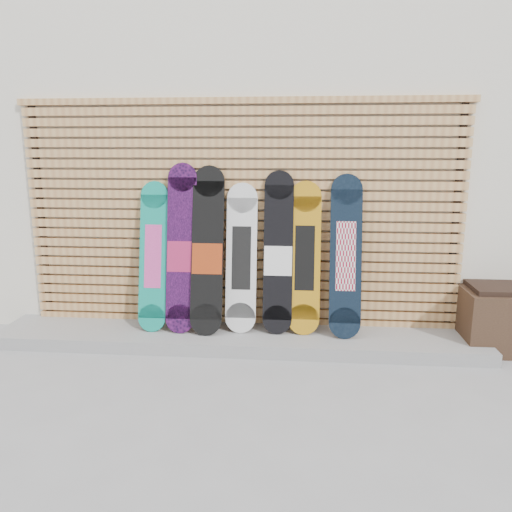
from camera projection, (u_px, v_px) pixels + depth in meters
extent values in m
plane|color=gray|center=(246.00, 376.00, 4.10)|extent=(80.00, 80.00, 0.00)
cube|color=beige|center=(307.00, 151.00, 7.09)|extent=(12.00, 5.00, 3.60)
cube|color=gray|center=(238.00, 338.00, 4.77)|extent=(4.60, 0.70, 0.12)
cube|color=#B6824C|center=(241.00, 320.00, 5.03)|extent=(4.20, 0.05, 0.08)
cube|color=#B6824C|center=(241.00, 311.00, 5.01)|extent=(4.20, 0.05, 0.08)
cube|color=#B6824C|center=(241.00, 302.00, 4.99)|extent=(4.20, 0.05, 0.07)
cube|color=#B6824C|center=(241.00, 292.00, 4.97)|extent=(4.20, 0.05, 0.07)
cube|color=#B6824C|center=(241.00, 283.00, 4.95)|extent=(4.20, 0.05, 0.07)
cube|color=#B6824C|center=(241.00, 273.00, 4.93)|extent=(4.20, 0.05, 0.07)
cube|color=#B6824C|center=(241.00, 264.00, 4.91)|extent=(4.20, 0.05, 0.07)
cube|color=#B6824C|center=(241.00, 254.00, 4.89)|extent=(4.20, 0.05, 0.07)
cube|color=#B6824C|center=(241.00, 245.00, 4.87)|extent=(4.20, 0.05, 0.07)
cube|color=#B6824C|center=(241.00, 235.00, 4.85)|extent=(4.20, 0.05, 0.08)
cube|color=#B6824C|center=(241.00, 225.00, 4.83)|extent=(4.20, 0.05, 0.08)
cube|color=#B6824C|center=(241.00, 215.00, 4.81)|extent=(4.20, 0.05, 0.08)
cube|color=#B6824C|center=(241.00, 205.00, 4.78)|extent=(4.20, 0.05, 0.08)
cube|color=#B6824C|center=(241.00, 195.00, 4.76)|extent=(4.20, 0.05, 0.08)
cube|color=#B6824C|center=(241.00, 185.00, 4.74)|extent=(4.20, 0.05, 0.08)
cube|color=#B6824C|center=(240.00, 174.00, 4.72)|extent=(4.20, 0.05, 0.08)
cube|color=#B6824C|center=(240.00, 164.00, 4.70)|extent=(4.20, 0.05, 0.08)
cube|color=#B6824C|center=(240.00, 153.00, 4.68)|extent=(4.20, 0.05, 0.08)
cube|color=#B6824C|center=(240.00, 143.00, 4.66)|extent=(4.20, 0.05, 0.08)
cube|color=#B6824C|center=(240.00, 132.00, 4.64)|extent=(4.20, 0.05, 0.08)
cube|color=#B6824C|center=(240.00, 121.00, 4.62)|extent=(4.20, 0.05, 0.08)
cube|color=#B6824C|center=(240.00, 111.00, 4.60)|extent=(4.20, 0.05, 0.08)
cube|color=black|center=(42.00, 221.00, 5.02)|extent=(0.06, 0.04, 2.23)
cube|color=black|center=(455.00, 226.00, 4.68)|extent=(0.06, 0.04, 2.23)
cube|color=#B6824C|center=(240.00, 100.00, 4.58)|extent=(4.26, 0.07, 0.06)
cube|color=#0E8773|center=(153.00, 256.00, 4.77)|extent=(0.26, 0.28, 1.15)
cylinder|color=#0E8773|center=(152.00, 318.00, 4.76)|extent=(0.26, 0.08, 0.26)
cylinder|color=#0E8773|center=(155.00, 195.00, 4.77)|extent=(0.26, 0.08, 0.26)
cube|color=#DD4E9F|center=(153.00, 256.00, 4.77)|extent=(0.16, 0.16, 0.60)
cube|color=black|center=(181.00, 248.00, 4.71)|extent=(0.28, 0.30, 1.31)
cylinder|color=black|center=(180.00, 319.00, 4.72)|extent=(0.28, 0.08, 0.27)
cylinder|color=black|center=(183.00, 177.00, 4.71)|extent=(0.28, 0.08, 0.27)
cube|color=#A22050|center=(181.00, 257.00, 4.71)|extent=(0.26, 0.09, 0.29)
cube|color=black|center=(207.00, 250.00, 4.68)|extent=(0.30, 0.33, 1.27)
cylinder|color=black|center=(206.00, 320.00, 4.66)|extent=(0.30, 0.09, 0.30)
cylinder|color=black|center=(209.00, 181.00, 4.69)|extent=(0.30, 0.09, 0.30)
cube|color=maroon|center=(207.00, 259.00, 4.67)|extent=(0.28, 0.09, 0.29)
cube|color=silver|center=(241.00, 258.00, 4.71)|extent=(0.29, 0.24, 1.12)
cylinder|color=silver|center=(240.00, 318.00, 4.72)|extent=(0.29, 0.08, 0.29)
cylinder|color=silver|center=(242.00, 198.00, 4.70)|extent=(0.29, 0.08, 0.29)
cube|color=black|center=(241.00, 258.00, 4.71)|extent=(0.18, 0.14, 0.59)
cube|color=black|center=(278.00, 253.00, 4.67)|extent=(0.28, 0.25, 1.25)
cylinder|color=black|center=(277.00, 320.00, 4.69)|extent=(0.28, 0.07, 0.27)
cylinder|color=black|center=(279.00, 185.00, 4.65)|extent=(0.28, 0.07, 0.27)
cube|color=silver|center=(278.00, 261.00, 4.67)|extent=(0.26, 0.08, 0.28)
cube|color=#B17912|center=(305.00, 258.00, 4.66)|extent=(0.29, 0.24, 1.13)
cylinder|color=#B17912|center=(304.00, 319.00, 4.67)|extent=(0.29, 0.08, 0.29)
cylinder|color=#B17912|center=(306.00, 196.00, 4.65)|extent=(0.29, 0.08, 0.29)
cube|color=black|center=(305.00, 258.00, 4.66)|extent=(0.18, 0.14, 0.60)
cube|color=black|center=(346.00, 256.00, 4.59)|extent=(0.29, 0.30, 1.21)
cylinder|color=black|center=(345.00, 323.00, 4.58)|extent=(0.29, 0.09, 0.29)
cylinder|color=black|center=(347.00, 189.00, 4.60)|extent=(0.29, 0.09, 0.29)
cube|color=silver|center=(346.00, 256.00, 4.59)|extent=(0.18, 0.17, 0.63)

